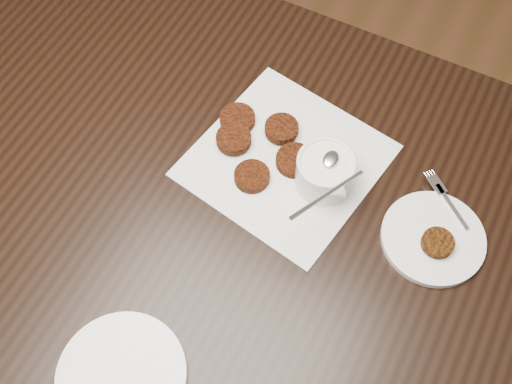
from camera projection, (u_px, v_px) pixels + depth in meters
floor at (180, 364)px, 1.72m from camera, size 4.00×4.00×0.00m
table at (199, 264)px, 1.46m from camera, size 1.54×0.99×0.75m
napkin at (286, 161)px, 1.16m from camera, size 0.36×0.36×0.00m
sauce_ramekin at (327, 161)px, 1.07m from camera, size 0.18×0.18×0.14m
patty_cluster at (261, 140)px, 1.16m from camera, size 0.29×0.29×0.02m
plate_with_patty at (434, 236)px, 1.07m from camera, size 0.25×0.25×0.03m
plate_empty at (122, 376)px, 0.96m from camera, size 0.22×0.22×0.01m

